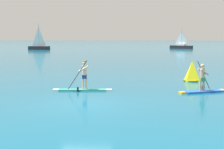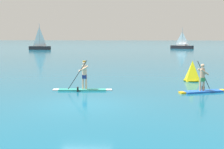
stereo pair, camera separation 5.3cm
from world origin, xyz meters
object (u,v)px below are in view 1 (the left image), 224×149
sailboat_left_horizon (39,46)px  sailboat_right_horizon (181,46)px  paddleboarder_mid_center (83,83)px  paddleboarder_far_right (203,86)px  race_marker_buoy (192,72)px

sailboat_left_horizon → sailboat_right_horizon: sailboat_left_horizon is taller
paddleboarder_mid_center → paddleboarder_far_right: bearing=175.4°
paddleboarder_mid_center → race_marker_buoy: size_ratio=2.40×
paddleboarder_mid_center → sailboat_left_horizon: size_ratio=0.58×
paddleboarder_mid_center → race_marker_buoy: paddleboarder_mid_center is taller
paddleboarder_far_right → sailboat_left_horizon: sailboat_left_horizon is taller
race_marker_buoy → sailboat_right_horizon: bearing=83.8°
race_marker_buoy → sailboat_left_horizon: 55.83m
sailboat_left_horizon → sailboat_right_horizon: (33.59, 9.37, -0.10)m
paddleboarder_mid_center → sailboat_left_horizon: bearing=-74.3°
paddleboarder_mid_center → race_marker_buoy: (6.90, 4.57, 0.21)m
paddleboarder_far_right → race_marker_buoy: paddleboarder_far_right is taller
race_marker_buoy → sailboat_left_horizon: (-27.28, 48.71, 0.12)m
sailboat_right_horizon → paddleboarder_mid_center: bearing=106.2°
paddleboarder_far_right → paddleboarder_mid_center: bearing=158.7°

